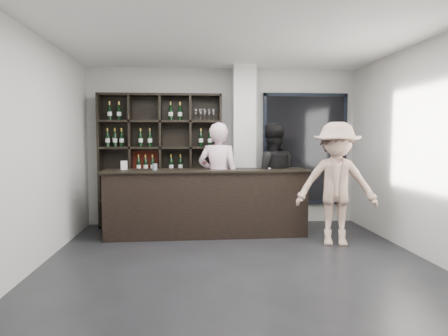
{
  "coord_description": "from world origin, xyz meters",
  "views": [
    {
      "loc": [
        -0.57,
        -4.74,
        1.59
      ],
      "look_at": [
        -0.11,
        1.1,
        1.17
      ],
      "focal_mm": 32.0,
      "sensor_mm": 36.0,
      "label": 1
    }
  ],
  "objects": [
    {
      "name": "floor",
      "position": [
        0.0,
        0.0,
        -0.01
      ],
      "size": [
        5.0,
        5.5,
        0.01
      ],
      "primitive_type": "cube",
      "color": "black",
      "rests_on": "ground"
    },
    {
      "name": "wine_shelf",
      "position": [
        -1.15,
        2.57,
        1.2
      ],
      "size": [
        2.2,
        0.35,
        2.4
      ],
      "primitive_type": null,
      "color": "black",
      "rests_on": "floor"
    },
    {
      "name": "structural_column",
      "position": [
        0.35,
        2.47,
        1.45
      ],
      "size": [
        0.4,
        0.4,
        2.9
      ],
      "primitive_type": "cube",
      "color": "silver",
      "rests_on": "floor"
    },
    {
      "name": "glass_panel",
      "position": [
        1.55,
        2.69,
        1.4
      ],
      "size": [
        1.6,
        0.08,
        2.1
      ],
      "color": "black",
      "rests_on": "floor"
    },
    {
      "name": "tasting_counter",
      "position": [
        -0.35,
        1.75,
        0.55
      ],
      "size": [
        3.32,
        0.69,
        1.09
      ],
      "rotation": [
        0.0,
        0.0,
        0.02
      ],
      "color": "black",
      "rests_on": "floor"
    },
    {
      "name": "taster_pink",
      "position": [
        -0.15,
        1.85,
        0.93
      ],
      "size": [
        0.78,
        0.62,
        1.87
      ],
      "primitive_type": "imported",
      "rotation": [
        0.0,
        0.0,
        2.87
      ],
      "color": "beige",
      "rests_on": "floor"
    },
    {
      "name": "taster_black",
      "position": [
        0.78,
        2.05,
        0.93
      ],
      "size": [
        0.91,
        0.72,
        1.87
      ],
      "primitive_type": "imported",
      "rotation": [
        0.0,
        0.0,
        3.13
      ],
      "color": "black",
      "rests_on": "floor"
    },
    {
      "name": "customer",
      "position": [
        1.58,
        1.05,
        0.92
      ],
      "size": [
        1.31,
        0.93,
        1.84
      ],
      "primitive_type": "imported",
      "rotation": [
        0.0,
        0.0,
        -0.22
      ],
      "color": "tan",
      "rests_on": "floor"
    },
    {
      "name": "wine_glass",
      "position": [
        -0.38,
        1.78,
        1.19
      ],
      "size": [
        0.08,
        0.08,
        0.18
      ],
      "primitive_type": null,
      "rotation": [
        0.0,
        0.0,
        -0.1
      ],
      "color": "white",
      "rests_on": "tasting_counter"
    },
    {
      "name": "spit_cup",
      "position": [
        -1.18,
        1.69,
        1.15
      ],
      "size": [
        0.1,
        0.1,
        0.11
      ],
      "primitive_type": "cylinder",
      "rotation": [
        0.0,
        0.0,
        0.41
      ],
      "color": "silver",
      "rests_on": "tasting_counter"
    },
    {
      "name": "napkin_stack",
      "position": [
        0.73,
        1.86,
        1.1
      ],
      "size": [
        0.14,
        0.14,
        0.02
      ],
      "primitive_type": "cube",
      "rotation": [
        0.0,
        0.0,
        0.24
      ],
      "color": "white",
      "rests_on": "tasting_counter"
    },
    {
      "name": "card_stand",
      "position": [
        -1.68,
        1.81,
        1.17
      ],
      "size": [
        0.1,
        0.05,
        0.14
      ],
      "primitive_type": "cube",
      "rotation": [
        0.0,
        0.0,
        -0.01
      ],
      "color": "white",
      "rests_on": "tasting_counter"
    }
  ]
}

